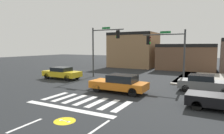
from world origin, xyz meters
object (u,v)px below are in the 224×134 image
(car_orange, at_px, (120,83))
(car_yellow, at_px, (62,73))
(traffic_signal_northeast, at_px, (168,47))
(traffic_signal_northwest, at_px, (103,43))
(car_gray, at_px, (204,83))

(car_orange, bearing_deg, car_yellow, -18.45)
(car_yellow, bearing_deg, car_orange, -18.45)
(car_orange, relative_size, car_yellow, 1.05)
(traffic_signal_northeast, relative_size, traffic_signal_northwest, 0.90)
(traffic_signal_northeast, relative_size, car_yellow, 1.21)
(car_gray, bearing_deg, car_yellow, -177.91)
(traffic_signal_northeast, height_order, car_gray, traffic_signal_northeast)
(traffic_signal_northwest, bearing_deg, car_orange, -49.87)
(traffic_signal_northwest, bearing_deg, traffic_signal_northeast, 0.74)
(car_yellow, bearing_deg, car_gray, 2.09)
(traffic_signal_northwest, bearing_deg, car_gray, -13.10)
(car_orange, distance_m, car_yellow, 9.56)
(traffic_signal_northeast, distance_m, car_yellow, 12.40)
(traffic_signal_northwest, relative_size, car_orange, 1.29)
(traffic_signal_northwest, height_order, car_yellow, traffic_signal_northwest)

